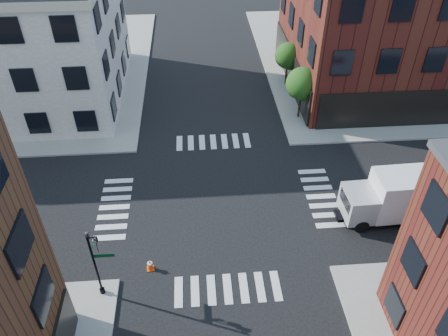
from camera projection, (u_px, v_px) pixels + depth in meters
ground at (219, 202)px, 29.48m from camera, size 120.00×120.00×0.00m
sidewalk_ne at (400, 57)px, 46.96m from camera, size 30.00×30.00×0.15m
sidewalk_nw at (0, 71)px, 44.48m from camera, size 30.00×30.00×0.15m
building_ne at (433, 20)px, 39.33m from camera, size 25.00×16.00×12.00m
tree_near at (303, 85)px, 35.68m from camera, size 2.69×2.69×4.49m
tree_far at (288, 57)px, 40.51m from camera, size 2.43×2.43×4.07m
signal_pole at (95, 258)px, 22.11m from camera, size 1.29×1.24×4.60m
box_truck at (405, 196)px, 27.30m from camera, size 7.66×2.56×3.43m
traffic_cone at (150, 265)px, 24.89m from camera, size 0.46×0.46×0.76m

